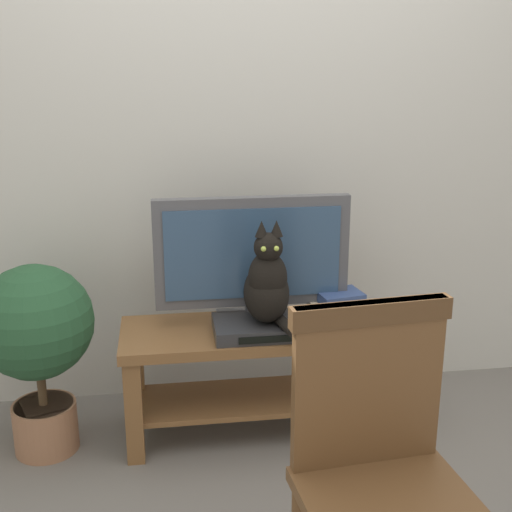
{
  "coord_description": "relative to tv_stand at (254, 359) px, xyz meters",
  "views": [
    {
      "loc": [
        -0.38,
        -2.0,
        1.6
      ],
      "look_at": [
        -0.01,
        0.55,
        0.82
      ],
      "focal_mm": 47.41,
      "sensor_mm": 36.0,
      "label": 1
    }
  ],
  "objects": [
    {
      "name": "potted_plant",
      "position": [
        -0.88,
        -0.02,
        0.17
      ],
      "size": [
        0.46,
        0.46,
        0.8
      ],
      "color": "#9E6B4C",
      "rests_on": "ground"
    },
    {
      "name": "back_wall",
      "position": [
        0.01,
        0.48,
        1.06
      ],
      "size": [
        7.0,
        0.12,
        2.8
      ],
      "primitive_type": "cube",
      "color": "beige",
      "rests_on": "ground"
    },
    {
      "name": "book_stack",
      "position": [
        0.37,
        0.02,
        0.21
      ],
      "size": [
        0.26,
        0.2,
        0.13
      ],
      "color": "olive",
      "rests_on": "tv_stand"
    },
    {
      "name": "tv",
      "position": [
        0.0,
        0.06,
        0.44
      ],
      "size": [
        0.81,
        0.2,
        0.54
      ],
      "color": "#4C4C51",
      "rests_on": "tv_stand"
    },
    {
      "name": "tv_stand",
      "position": [
        0.0,
        0.0,
        0.0
      ],
      "size": [
        1.11,
        0.41,
        0.49
      ],
      "color": "brown",
      "rests_on": "ground"
    },
    {
      "name": "cat",
      "position": [
        0.04,
        -0.08,
        0.36
      ],
      "size": [
        0.19,
        0.31,
        0.43
      ],
      "color": "black",
      "rests_on": "media_box"
    },
    {
      "name": "wooden_chair",
      "position": [
        0.18,
        -1.13,
        0.23
      ],
      "size": [
        0.48,
        0.48,
        0.98
      ],
      "color": "brown",
      "rests_on": "ground"
    },
    {
      "name": "media_box",
      "position": [
        0.04,
        -0.06,
        0.17
      ],
      "size": [
        0.43,
        0.26,
        0.06
      ],
      "color": "#2D2D30",
      "rests_on": "tv_stand"
    }
  ]
}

